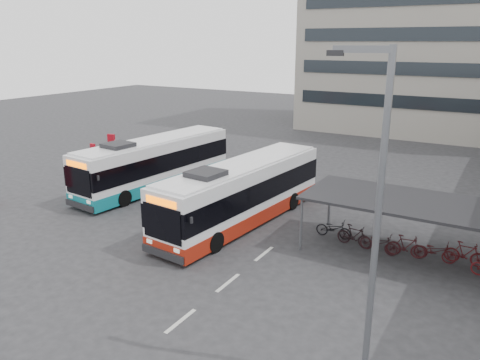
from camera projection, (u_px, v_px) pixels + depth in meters
The scene contains 10 objects.
ground at pixel (217, 242), 21.84m from camera, with size 120.00×120.00×0.00m, color #28282B.
bike_shelter at pixel (422, 231), 19.81m from camera, with size 10.00×4.00×2.54m.
office_block at pixel (472, 3), 45.05m from camera, with size 30.00×15.00×25.00m, color gray.
road_markings at pixel (228, 283), 18.14m from camera, with size 0.15×7.60×0.01m.
bus_main at pixel (242, 193), 23.82m from camera, with size 3.55×11.62×3.38m.
bus_teal at pixel (155, 164), 29.58m from camera, with size 3.57×11.62×3.38m.
pedestrian at pixel (228, 201), 24.69m from camera, with size 0.65×0.43×1.78m, color black.
lamp_post at pixel (374, 205), 11.63m from camera, with size 1.56×0.48×8.94m.
sign_totem_mid at pixel (94, 159), 32.25m from camera, with size 0.49×0.21×2.28m.
sign_totem_north at pixel (112, 152), 33.47m from camera, with size 0.57×0.29×2.68m.
Camera 1 is at (11.17, -16.75, 9.01)m, focal length 35.00 mm.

